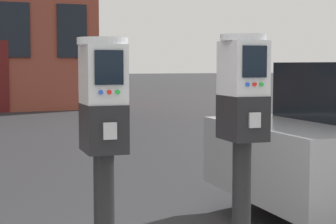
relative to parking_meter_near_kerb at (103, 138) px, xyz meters
name	(u,v)px	position (x,y,z in m)	size (l,w,h in m)	color
parking_meter_near_kerb	(103,138)	(0.00, 0.00, 0.00)	(0.23, 0.26, 1.37)	black
parking_meter_twin_adjacent	(242,127)	(0.68, 0.00, 0.02)	(0.23, 0.26, 1.40)	black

